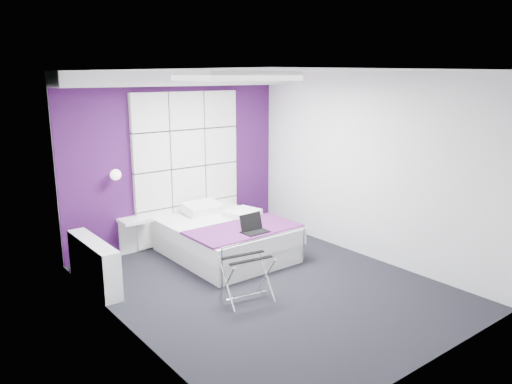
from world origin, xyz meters
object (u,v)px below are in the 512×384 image
nightstand (135,220)px  laptop (253,228)px  radiator (94,264)px  luggage_rack (247,279)px  wall_lamp (114,174)px  bed (225,237)px

nightstand → laptop: 1.77m
radiator → nightstand: bearing=39.2°
luggage_rack → laptop: bearing=57.4°
radiator → luggage_rack: bearing=-49.3°
wall_lamp → radiator: wall_lamp is taller
radiator → nightstand: 1.16m
wall_lamp → luggage_rack: 2.49m
bed → radiator: bearing=177.6°
bed → luggage_rack: bed is taller
radiator → nightstand: size_ratio=2.77×
wall_lamp → laptop: bearing=-49.4°
luggage_rack → wall_lamp: bearing=114.5°
radiator → bed: bed is taller
radiator → nightstand: (0.88, 0.72, 0.23)m
wall_lamp → bed: 1.78m
radiator → wall_lamp: bearing=49.9°
wall_lamp → laptop: wall_lamp is taller
nightstand → luggage_rack: 2.22m
nightstand → wall_lamp: bearing=170.6°
radiator → luggage_rack: (1.25, -1.45, -0.03)m
radiator → laptop: bearing=-20.7°
laptop → nightstand: bearing=125.1°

